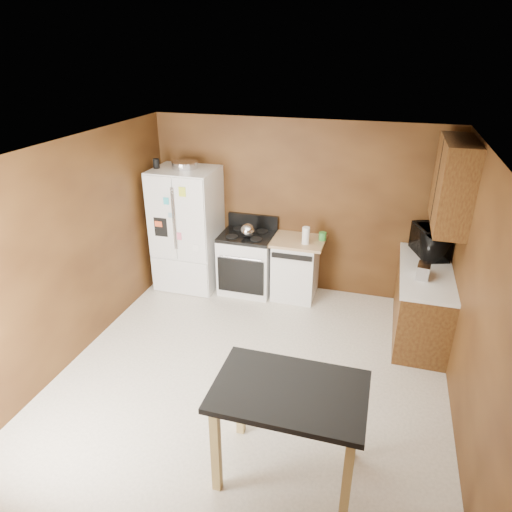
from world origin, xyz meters
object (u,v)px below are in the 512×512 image
at_px(kettle, 248,231).
at_px(refrigerator, 187,229).
at_px(microwave, 430,243).
at_px(green_canister, 323,236).
at_px(island, 289,403).
at_px(pen_cup, 156,164).
at_px(roasting_pan, 185,165).
at_px(paper_towel, 306,236).
at_px(toaster, 423,271).
at_px(dishwasher, 295,267).
at_px(gas_range, 248,262).

distance_m(kettle, refrigerator, 0.96).
bearing_deg(microwave, green_canister, 65.34).
bearing_deg(island, pen_cup, 131.71).
height_order(roasting_pan, paper_towel, roasting_pan).
relative_size(paper_towel, toaster, 1.05).
height_order(roasting_pan, refrigerator, roasting_pan).
xyz_separation_m(paper_towel, toaster, (1.51, -0.62, -0.03)).
relative_size(kettle, green_canister, 1.77).
xyz_separation_m(roasting_pan, green_canister, (1.98, 0.11, -0.90)).
distance_m(refrigerator, dishwasher, 1.69).
bearing_deg(gas_range, microwave, 0.05).
relative_size(pen_cup, refrigerator, 0.07).
distance_m(refrigerator, gas_range, 1.01).
bearing_deg(toaster, island, -106.90).
bearing_deg(gas_range, kettle, -70.56).
xyz_separation_m(gas_range, dishwasher, (0.72, 0.02, -0.01)).
relative_size(microwave, refrigerator, 0.33).
height_order(toaster, microwave, microwave).
bearing_deg(green_canister, refrigerator, -174.95).
xyz_separation_m(paper_towel, microwave, (1.61, 0.08, 0.05)).
height_order(gas_range, island, gas_range).
relative_size(green_canister, dishwasher, 0.13).
relative_size(roasting_pan, kettle, 1.84).
bearing_deg(green_canister, roasting_pan, -176.72).
distance_m(green_canister, island, 3.15).
bearing_deg(dishwasher, refrigerator, -177.01).
height_order(kettle, paper_towel, paper_towel).
relative_size(gas_range, island, 0.90).
bearing_deg(dishwasher, microwave, -0.73).
distance_m(roasting_pan, pen_cup, 0.40).
relative_size(toaster, gas_range, 0.21).
height_order(pen_cup, kettle, pen_cup).
xyz_separation_m(microwave, island, (-1.17, -3.03, -0.30)).
distance_m(roasting_pan, gas_range, 1.66).
xyz_separation_m(roasting_pan, gas_range, (0.91, -0.00, -1.38)).
bearing_deg(kettle, microwave, 2.67).
xyz_separation_m(microwave, dishwasher, (-1.75, 0.02, -0.61)).
relative_size(green_canister, refrigerator, 0.06).
relative_size(green_canister, microwave, 0.19).
distance_m(roasting_pan, microwave, 3.47).
height_order(roasting_pan, microwave, roasting_pan).
bearing_deg(dishwasher, kettle, -168.74).
distance_m(microwave, gas_range, 2.54).
bearing_deg(island, paper_towel, 98.33).
bearing_deg(dishwasher, toaster, -23.68).
bearing_deg(island, microwave, 68.79).
distance_m(microwave, island, 3.26).
height_order(microwave, gas_range, microwave).
bearing_deg(kettle, paper_towel, 2.10).
distance_m(gas_range, dishwasher, 0.72).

